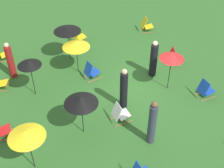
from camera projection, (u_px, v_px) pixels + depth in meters
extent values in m
plane|color=#2D6026|center=(138.00, 88.00, 13.17)|extent=(40.00, 40.00, 0.00)
cube|color=olive|center=(5.00, 61.00, 14.70)|extent=(0.16, 0.76, 0.04)
cube|color=olive|center=(3.00, 57.00, 15.00)|extent=(0.16, 0.76, 0.04)
cube|color=yellow|center=(5.00, 54.00, 14.72)|extent=(0.55, 0.51, 0.13)
cylinder|color=olive|center=(9.00, 54.00, 14.84)|extent=(0.44, 0.10, 0.03)
cube|color=olive|center=(0.00, 91.00, 12.99)|extent=(0.26, 0.74, 0.04)
cube|color=olive|center=(3.00, 84.00, 13.33)|extent=(0.26, 0.74, 0.04)
cube|color=yellow|center=(2.00, 83.00, 13.00)|extent=(0.59, 0.56, 0.13)
cylinder|color=olive|center=(7.00, 84.00, 13.04)|extent=(0.43, 0.16, 0.03)
cube|color=olive|center=(175.00, 66.00, 14.42)|extent=(0.25, 0.74, 0.04)
cube|color=olive|center=(173.00, 60.00, 14.76)|extent=(0.25, 0.74, 0.04)
cube|color=red|center=(177.00, 59.00, 14.43)|extent=(0.58, 0.55, 0.13)
cube|color=red|center=(171.00, 54.00, 14.25)|extent=(0.53, 0.37, 0.57)
cylinder|color=olive|center=(181.00, 60.00, 14.47)|extent=(0.43, 0.15, 0.03)
cube|color=olive|center=(124.00, 124.00, 11.51)|extent=(0.16, 0.76, 0.04)
cube|color=olive|center=(118.00, 116.00, 11.81)|extent=(0.16, 0.76, 0.04)
cube|color=white|center=(123.00, 114.00, 11.54)|extent=(0.54, 0.51, 0.13)
cube|color=white|center=(116.00, 112.00, 11.26)|extent=(0.51, 0.32, 0.57)
cylinder|color=olive|center=(128.00, 114.00, 11.65)|extent=(0.44, 0.10, 0.03)
cube|color=olive|center=(95.00, 80.00, 13.58)|extent=(0.25, 0.74, 0.04)
cube|color=olive|center=(90.00, 75.00, 13.86)|extent=(0.25, 0.74, 0.04)
cube|color=#1947B7|center=(94.00, 72.00, 13.60)|extent=(0.58, 0.55, 0.13)
cube|color=#1947B7|center=(88.00, 69.00, 13.30)|extent=(0.53, 0.37, 0.57)
cylinder|color=olive|center=(98.00, 72.00, 13.73)|extent=(0.43, 0.15, 0.03)
cube|color=olive|center=(4.00, 140.00, 10.89)|extent=(0.08, 0.76, 0.04)
cube|color=olive|center=(3.00, 131.00, 11.21)|extent=(0.08, 0.76, 0.04)
cube|color=red|center=(5.00, 130.00, 10.91)|extent=(0.50, 0.46, 0.13)
cylinder|color=olive|center=(11.00, 130.00, 11.01)|extent=(0.44, 0.05, 0.03)
cube|color=olive|center=(82.00, 44.00, 15.96)|extent=(0.22, 0.75, 0.04)
cube|color=olive|center=(78.00, 40.00, 16.25)|extent=(0.22, 0.75, 0.04)
cube|color=yellow|center=(81.00, 37.00, 15.99)|extent=(0.57, 0.54, 0.13)
cube|color=yellow|center=(76.00, 34.00, 15.69)|extent=(0.53, 0.36, 0.57)
cylinder|color=olive|center=(85.00, 37.00, 16.11)|extent=(0.43, 0.13, 0.03)
cube|color=olive|center=(148.00, 33.00, 16.85)|extent=(0.15, 0.76, 0.04)
cube|color=olive|center=(146.00, 29.00, 17.19)|extent=(0.15, 0.76, 0.04)
cube|color=yellow|center=(149.00, 27.00, 16.87)|extent=(0.54, 0.50, 0.13)
cube|color=yellow|center=(144.00, 22.00, 16.66)|extent=(0.51, 0.32, 0.57)
cylinder|color=olive|center=(152.00, 27.00, 16.94)|extent=(0.44, 0.09, 0.03)
cube|color=olive|center=(208.00, 99.00, 12.59)|extent=(0.14, 0.76, 0.04)
cube|color=olive|center=(201.00, 93.00, 12.90)|extent=(0.14, 0.76, 0.04)
cube|color=#1947B7|center=(208.00, 90.00, 12.62)|extent=(0.54, 0.50, 0.13)
cube|color=#1947B7|center=(203.00, 87.00, 12.34)|extent=(0.51, 0.31, 0.57)
cylinder|color=olive|center=(211.00, 90.00, 12.73)|extent=(0.44, 0.09, 0.03)
cylinder|color=black|center=(77.00, 57.00, 13.58)|extent=(0.03, 0.03, 1.60)
cone|color=yellow|center=(76.00, 44.00, 13.14)|extent=(1.21, 1.21, 0.28)
cylinder|color=black|center=(32.00, 78.00, 12.32)|extent=(0.03, 0.03, 1.74)
cone|color=black|center=(29.00, 62.00, 11.83)|extent=(0.96, 0.96, 0.28)
cylinder|color=black|center=(31.00, 150.00, 9.48)|extent=(0.03, 0.03, 1.73)
cone|color=yellow|center=(26.00, 134.00, 8.99)|extent=(1.16, 1.16, 0.25)
cylinder|color=black|center=(170.00, 71.00, 12.59)|extent=(0.03, 0.03, 1.83)
cone|color=red|center=(172.00, 55.00, 12.09)|extent=(1.01, 1.01, 0.30)
cylinder|color=black|center=(69.00, 44.00, 14.35)|extent=(0.03, 0.03, 1.74)
cone|color=black|center=(67.00, 29.00, 13.86)|extent=(1.27, 1.27, 0.23)
cylinder|color=black|center=(82.00, 115.00, 10.68)|extent=(0.03, 0.03, 1.71)
cone|color=black|center=(81.00, 100.00, 10.22)|extent=(1.19, 1.19, 0.31)
cylinder|color=black|center=(154.00, 60.00, 13.42)|extent=(0.46, 0.46, 1.57)
sphere|color=beige|center=(155.00, 43.00, 12.86)|extent=(0.22, 0.22, 0.22)
cylinder|color=maroon|center=(11.00, 62.00, 13.32)|extent=(0.42, 0.42, 1.56)
sphere|color=beige|center=(6.00, 45.00, 12.77)|extent=(0.21, 0.21, 0.21)
cylinder|color=#333847|center=(152.00, 125.00, 10.34)|extent=(0.35, 0.35, 1.70)
sphere|color=brown|center=(154.00, 105.00, 9.74)|extent=(0.21, 0.21, 0.21)
cylinder|color=black|center=(124.00, 91.00, 11.75)|extent=(0.43, 0.43, 1.65)
sphere|color=tan|center=(124.00, 72.00, 11.16)|extent=(0.22, 0.22, 0.22)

